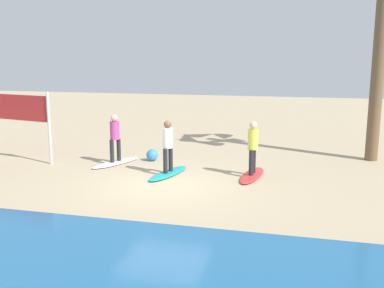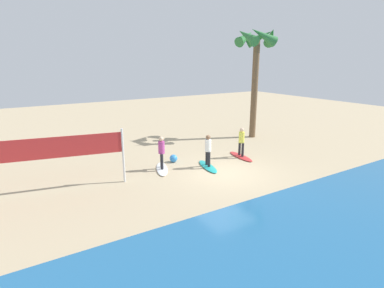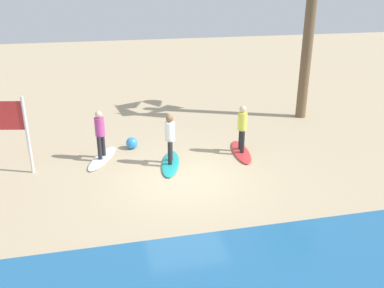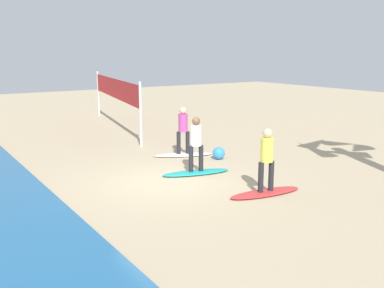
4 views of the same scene
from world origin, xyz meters
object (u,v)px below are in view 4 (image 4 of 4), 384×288
object	(u,v)px
surfer_red	(267,155)
volleyball_net	(115,91)
surfboard_white	(183,155)
surfboard_teal	(196,172)
beach_ball	(219,153)
surfboard_red	(265,193)
surfer_teal	(196,140)
surfer_white	(183,127)

from	to	relation	value
surfer_red	volleyball_net	distance (m)	11.43
surfboard_white	volleyball_net	world-z (taller)	volleyball_net
surfboard_teal	surfboard_white	world-z (taller)	same
volleyball_net	beach_ball	distance (m)	7.83
surfer_red	surfboard_teal	size ratio (longest dim) A/B	0.78
beach_ball	surfer_red	bearing A→B (deg)	161.25
surfboard_red	volleyball_net	distance (m)	11.53
surfboard_teal	beach_ball	world-z (taller)	beach_ball
surfer_teal	surfer_white	bearing A→B (deg)	-22.85
surfer_white	beach_ball	bearing A→B (deg)	-145.05
surfboard_white	surfer_white	size ratio (longest dim) A/B	1.28
beach_ball	surfer_white	bearing A→B (deg)	34.95
surfer_white	beach_ball	world-z (taller)	surfer_white
surfboard_teal	volleyball_net	distance (m)	9.04
surfer_red	surfboard_teal	bearing A→B (deg)	9.17
surfer_teal	beach_ball	world-z (taller)	surfer_teal
beach_ball	surfboard_teal	bearing A→B (deg)	123.54
surfboard_red	surfer_red	xyz separation A→B (m)	(0.00, -0.00, 0.99)
surfer_red	beach_ball	world-z (taller)	surfer_red
surfboard_red	surfboard_white	world-z (taller)	same
surfboard_white	volleyball_net	xyz separation A→B (m)	(6.58, -0.37, 1.74)
surfer_teal	volleyball_net	distance (m)	8.90
surfboard_red	beach_ball	xyz separation A→B (m)	(3.71, -1.26, 0.17)
surfboard_teal	surfer_teal	size ratio (longest dim) A/B	1.28
surfboard_red	surfer_white	bearing A→B (deg)	-89.17
surfer_red	beach_ball	distance (m)	4.00
surfboard_red	surfer_teal	xyz separation A→B (m)	(2.60, 0.42, 0.99)
surfer_teal	surfer_red	bearing A→B (deg)	-170.83
beach_ball	surfboard_red	bearing A→B (deg)	161.25
volleyball_net	beach_ball	xyz separation A→B (m)	(-7.66, -0.39, -1.58)
surfboard_red	surfer_red	size ratio (longest dim) A/B	1.28
surfer_red	volleyball_net	size ratio (longest dim) A/B	0.18
volleyball_net	surfer_teal	bearing A→B (deg)	171.64
surfboard_teal	beach_ball	bearing A→B (deg)	-133.03
surfboard_white	surfer_white	world-z (taller)	surfer_white
volleyball_net	surfer_red	bearing A→B (deg)	175.62
surfboard_red	beach_ball	distance (m)	3.92
surfboard_teal	surfer_white	distance (m)	2.58
surfboard_red	surfboard_white	size ratio (longest dim) A/B	1.00
surfboard_red	surfboard_teal	size ratio (longest dim) A/B	1.00
surfboard_red	surfboard_teal	distance (m)	2.63
surfer_teal	surfboard_white	world-z (taller)	surfer_teal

